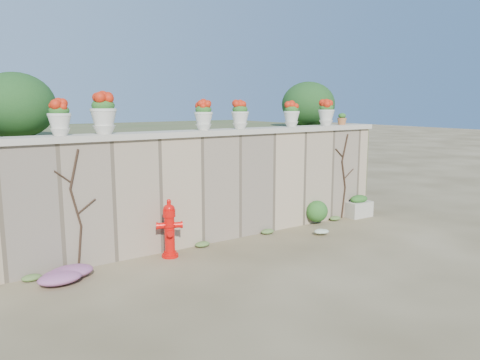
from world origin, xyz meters
TOP-DOWN VIEW (x-y plane):
  - ground at (0.00, 0.00)m, footprint 80.00×80.00m
  - stone_wall at (0.00, 1.80)m, footprint 8.00×0.40m
  - wall_cap at (0.00, 1.80)m, footprint 8.10×0.52m
  - raised_fill at (0.00, 5.00)m, footprint 9.00×6.00m
  - back_shrub_left at (-3.20, 3.00)m, footprint 1.30×1.30m
  - back_shrub_right at (3.40, 3.00)m, footprint 1.30×1.30m
  - vine_left at (-2.67, 1.58)m, footprint 0.60×0.04m
  - vine_right at (3.23, 1.58)m, footprint 0.60×0.04m
  - fire_hydrant at (-1.23, 1.33)m, footprint 0.43×0.31m
  - planter_box at (3.60, 1.45)m, footprint 0.62×0.37m
  - green_shrub at (2.47, 1.55)m, footprint 0.67×0.60m
  - magenta_clump at (-3.03, 1.16)m, footprint 0.95×0.63m
  - white_flowers at (1.87, 0.82)m, footprint 0.47×0.37m
  - urn_pot_0 at (-2.79, 1.80)m, footprint 0.35×0.35m
  - urn_pot_1 at (-2.11, 1.80)m, footprint 0.42×0.42m
  - urn_pot_2 at (-0.27, 1.80)m, footprint 0.34×0.34m
  - urn_pot_3 at (0.54, 1.80)m, footprint 0.34×0.34m
  - urn_pot_4 at (1.83, 1.80)m, footprint 0.33×0.33m
  - urn_pot_5 at (2.83, 1.80)m, footprint 0.35×0.35m
  - terracotta_pot at (3.33, 1.80)m, footprint 0.21×0.21m

SIDE VIEW (x-z plane):
  - ground at x=0.00m, z-range 0.00..0.00m
  - white_flowers at x=1.87m, z-range 0.00..0.17m
  - magenta_clump at x=-3.03m, z-range 0.00..0.25m
  - planter_box at x=3.60m, z-range -0.02..0.49m
  - green_shrub at x=2.47m, z-range 0.00..0.64m
  - fire_hydrant at x=-1.23m, z-range 0.00..1.00m
  - vine_left at x=-2.67m, z-range 0.04..1.94m
  - vine_right at x=3.23m, z-range 0.04..1.94m
  - stone_wall at x=0.00m, z-range 0.00..2.00m
  - raised_fill at x=0.00m, z-range 0.00..2.00m
  - wall_cap at x=0.00m, z-range 2.00..2.10m
  - terracotta_pot at x=3.33m, z-range 2.09..2.34m
  - urn_pot_4 at x=1.83m, z-range 2.10..2.62m
  - urn_pot_3 at x=0.54m, z-range 2.10..2.63m
  - urn_pot_2 at x=-0.27m, z-range 2.10..2.63m
  - urn_pot_0 at x=-2.79m, z-range 2.10..2.65m
  - urn_pot_5 at x=2.83m, z-range 2.10..2.65m
  - urn_pot_1 at x=-2.11m, z-range 2.10..2.75m
  - back_shrub_left at x=-3.20m, z-range 2.00..3.10m
  - back_shrub_right at x=3.40m, z-range 2.00..3.10m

